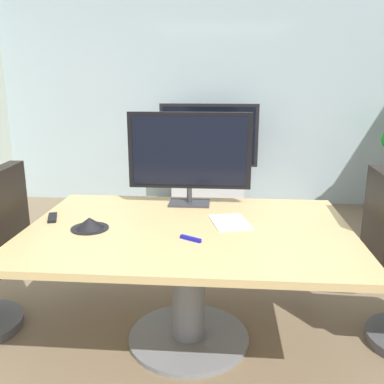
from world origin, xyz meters
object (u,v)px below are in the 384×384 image
at_px(remote_control, 52,218).
at_px(tv_monitor, 189,153).
at_px(conference_table, 189,255).
at_px(conference_phone, 90,224).
at_px(wall_display_unit, 208,174).

bearing_deg(remote_control, tv_monitor, 6.32).
distance_m(conference_table, tv_monitor, 0.73).
bearing_deg(conference_phone, wall_display_unit, 78.97).
height_order(wall_display_unit, conference_phone, wall_display_unit).
distance_m(conference_table, wall_display_unit, 2.86).
bearing_deg(tv_monitor, conference_table, -85.71).
relative_size(tv_monitor, conference_phone, 3.82).
bearing_deg(conference_phone, tv_monitor, 46.14).
distance_m(wall_display_unit, conference_phone, 3.00).
xyz_separation_m(tv_monitor, conference_phone, (-0.54, -0.56, -0.33)).
distance_m(conference_table, conference_phone, 0.61).
xyz_separation_m(conference_table, remote_control, (-0.86, 0.09, 0.19)).
xyz_separation_m(wall_display_unit, conference_phone, (-0.57, -2.93, 0.34)).
xyz_separation_m(conference_phone, remote_control, (-0.29, 0.16, -0.02)).
relative_size(conference_table, wall_display_unit, 1.46).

